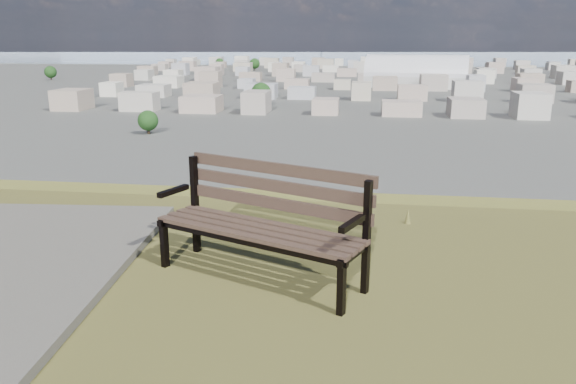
# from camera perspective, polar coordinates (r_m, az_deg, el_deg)

# --- Properties ---
(park_bench) EXTENTS (2.09, 1.38, 1.05)m
(park_bench) POSITION_cam_1_polar(r_m,az_deg,el_deg) (5.20, -2.36, -2.44)
(park_bench) COLOR #4A372A
(park_bench) RESTS_ON hilltop_mesa
(arena) EXTENTS (57.79, 31.97, 23.09)m
(arena) POSITION_cam_1_polar(r_m,az_deg,el_deg) (324.98, 12.88, 11.32)
(arena) COLOR beige
(arena) RESTS_ON ground
(city_blocks) EXTENTS (395.00, 361.00, 7.00)m
(city_blocks) POSITION_cam_1_polar(r_m,az_deg,el_deg) (398.57, 7.78, 11.99)
(city_blocks) COLOR #BDB4A6
(city_blocks) RESTS_ON ground
(city_trees) EXTENTS (406.52, 387.20, 9.98)m
(city_trees) POSITION_cam_1_polar(r_m,az_deg,el_deg) (324.42, 2.93, 11.56)
(city_trees) COLOR #302518
(city_trees) RESTS_ON ground
(bay_water) EXTENTS (2400.00, 700.00, 0.12)m
(bay_water) POSITION_cam_1_polar(r_m,az_deg,el_deg) (903.83, 7.99, 13.66)
(bay_water) COLOR #90A8B7
(bay_water) RESTS_ON ground
(far_hills) EXTENTS (2050.00, 340.00, 60.00)m
(far_hills) POSITION_cam_1_polar(r_m,az_deg,el_deg) (1407.74, 5.53, 15.39)
(far_hills) COLOR #8A96AB
(far_hills) RESTS_ON ground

